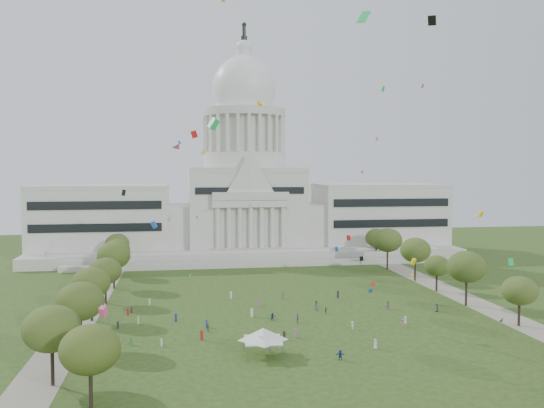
# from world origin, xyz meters

# --- Properties ---
(ground) EXTENTS (400.00, 400.00, 0.00)m
(ground) POSITION_xyz_m (0.00, 0.00, 0.00)
(ground) COLOR #2C4316
(ground) RESTS_ON ground
(capitol) EXTENTS (160.00, 64.50, 91.30)m
(capitol) POSITION_xyz_m (0.00, 113.59, 22.30)
(capitol) COLOR #B7B5AC
(capitol) RESTS_ON ground
(path_left) EXTENTS (8.00, 160.00, 0.04)m
(path_left) POSITION_xyz_m (-48.00, 30.00, 0.02)
(path_left) COLOR gray
(path_left) RESTS_ON ground
(path_right) EXTENTS (8.00, 160.00, 0.04)m
(path_right) POSITION_xyz_m (48.00, 30.00, 0.02)
(path_right) COLOR gray
(path_right) RESTS_ON ground
(row_tree_l_0) EXTENTS (8.85, 8.85, 12.59)m
(row_tree_l_0) POSITION_xyz_m (-45.26, -21.68, 8.95)
(row_tree_l_0) COLOR black
(row_tree_l_0) RESTS_ON ground
(row_tree_l_1) EXTENTS (8.86, 8.86, 12.59)m
(row_tree_l_1) POSITION_xyz_m (-44.07, -2.96, 8.95)
(row_tree_l_1) COLOR black
(row_tree_l_1) RESTS_ON ground
(row_tree_r_1) EXTENTS (7.58, 7.58, 10.78)m
(row_tree_r_1) POSITION_xyz_m (46.22, -1.75, 7.66)
(row_tree_r_1) COLOR black
(row_tree_r_1) RESTS_ON ground
(row_tree_l_2) EXTENTS (8.42, 8.42, 11.97)m
(row_tree_l_2) POSITION_xyz_m (-45.04, 17.30, 8.51)
(row_tree_l_2) COLOR black
(row_tree_l_2) RESTS_ON ground
(row_tree_r_2) EXTENTS (9.55, 9.55, 13.58)m
(row_tree_r_2) POSITION_xyz_m (44.17, 17.44, 9.66)
(row_tree_r_2) COLOR black
(row_tree_r_2) RESTS_ON ground
(row_tree_l_3) EXTENTS (8.12, 8.12, 11.55)m
(row_tree_l_3) POSITION_xyz_m (-44.09, 33.92, 8.21)
(row_tree_l_3) COLOR black
(row_tree_l_3) RESTS_ON ground
(row_tree_r_3) EXTENTS (7.01, 7.01, 9.98)m
(row_tree_r_3) POSITION_xyz_m (44.40, 34.48, 7.08)
(row_tree_r_3) COLOR black
(row_tree_r_3) RESTS_ON ground
(row_tree_l_4) EXTENTS (9.29, 9.29, 13.21)m
(row_tree_l_4) POSITION_xyz_m (-44.08, 52.42, 9.39)
(row_tree_l_4) COLOR black
(row_tree_l_4) RESTS_ON ground
(row_tree_r_4) EXTENTS (9.19, 9.19, 13.06)m
(row_tree_r_4) POSITION_xyz_m (44.76, 50.04, 9.29)
(row_tree_r_4) COLOR black
(row_tree_r_4) RESTS_ON ground
(row_tree_l_5) EXTENTS (8.33, 8.33, 11.85)m
(row_tree_l_5) POSITION_xyz_m (-45.22, 71.01, 8.42)
(row_tree_l_5) COLOR black
(row_tree_l_5) RESTS_ON ground
(row_tree_r_5) EXTENTS (9.82, 9.82, 13.96)m
(row_tree_r_5) POSITION_xyz_m (43.49, 70.19, 9.93)
(row_tree_r_5) COLOR black
(row_tree_r_5) RESTS_ON ground
(row_tree_l_6) EXTENTS (8.19, 8.19, 11.64)m
(row_tree_l_6) POSITION_xyz_m (-46.87, 89.14, 8.27)
(row_tree_l_6) COLOR black
(row_tree_l_6) RESTS_ON ground
(row_tree_r_6) EXTENTS (8.42, 8.42, 11.97)m
(row_tree_r_6) POSITION_xyz_m (45.96, 88.13, 8.51)
(row_tree_r_6) COLOR black
(row_tree_r_6) RESTS_ON ground
(near_tree_0) EXTENTS (8.47, 8.47, 12.04)m
(near_tree_0) POSITION_xyz_m (-38.00, -32.00, 8.56)
(near_tree_0) COLOR black
(near_tree_0) RESTS_ON ground
(event_tent) EXTENTS (9.94, 9.94, 5.21)m
(event_tent) POSITION_xyz_m (-10.91, -12.62, 4.04)
(event_tent) COLOR #4C4C4C
(event_tent) RESTS_ON ground
(person_0) EXTENTS (1.02, 1.16, 1.99)m
(person_0) POSITION_xyz_m (34.42, 12.99, 1.00)
(person_0) COLOR #4C4C51
(person_0) RESTS_ON ground
(person_2) EXTENTS (1.04, 0.72, 2.00)m
(person_2) POSITION_xyz_m (23.82, 16.89, 1.00)
(person_2) COLOR #994C8C
(person_2) RESTS_ON ground
(person_3) EXTENTS (0.67, 1.13, 1.66)m
(person_3) POSITION_xyz_m (10.14, 1.53, 0.83)
(person_3) COLOR silver
(person_3) RESTS_ON ground
(person_4) EXTENTS (0.73, 1.23, 2.03)m
(person_4) POSITION_xyz_m (-0.26, 8.22, 1.01)
(person_4) COLOR #994C8C
(person_4) RESTS_ON ground
(person_5) EXTENTS (1.72, 1.28, 1.73)m
(person_5) POSITION_xyz_m (-5.34, 11.19, 0.86)
(person_5) COLOR navy
(person_5) RESTS_ON ground
(person_6) EXTENTS (0.86, 1.08, 1.92)m
(person_6) POSITION_xyz_m (10.45, -12.09, 0.96)
(person_6) COLOR silver
(person_6) RESTS_ON ground
(person_7) EXTENTS (0.65, 0.66, 1.48)m
(person_7) POSITION_xyz_m (-9.36, -10.66, 0.74)
(person_7) COLOR #994C8C
(person_7) RESTS_ON ground
(person_8) EXTENTS (0.90, 0.71, 1.63)m
(person_8) POSITION_xyz_m (-20.02, 4.59, 0.81)
(person_8) COLOR #4C4C51
(person_8) RESTS_ON ground
(person_9) EXTENTS (1.01, 1.29, 1.78)m
(person_9) POSITION_xyz_m (21.21, 1.48, 0.89)
(person_9) COLOR #994C8C
(person_9) RESTS_ON ground
(person_10) EXTENTS (0.71, 1.03, 1.59)m
(person_10) POSITION_xyz_m (7.91, 15.02, 0.79)
(person_10) COLOR #26262B
(person_10) RESTS_ON ground
(person_11) EXTENTS (1.82, 1.04, 1.85)m
(person_11) POSITION_xyz_m (2.21, -17.14, 0.92)
(person_11) COLOR navy
(person_11) RESTS_ON ground
(distant_crowd) EXTENTS (62.02, 39.25, 1.94)m
(distant_crowd) POSITION_xyz_m (-12.01, 14.47, 0.85)
(distant_crowd) COLOR #33723F
(distant_crowd) RESTS_ON ground
(kite_swarm) EXTENTS (84.62, 104.77, 67.19)m
(kite_swarm) POSITION_xyz_m (0.84, 3.84, 29.22)
(kite_swarm) COLOR #E54C8C
(kite_swarm) RESTS_ON ground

